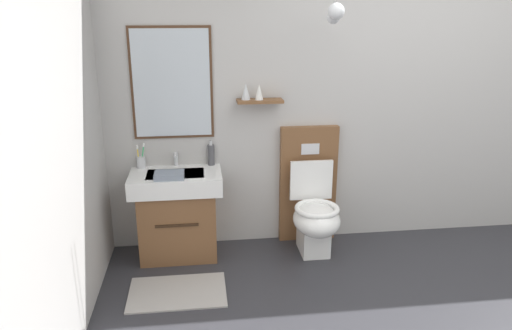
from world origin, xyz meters
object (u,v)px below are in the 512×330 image
(vanity_sink_left, at_px, (178,211))
(toothbrush_cup, at_px, (141,161))
(folded_hand_towel, at_px, (169,175))
(soap_dispenser, at_px, (211,155))
(toilet, at_px, (312,205))

(vanity_sink_left, relative_size, toothbrush_cup, 3.49)
(vanity_sink_left, height_order, toothbrush_cup, toothbrush_cup)
(vanity_sink_left, xyz_separation_m, folded_hand_towel, (-0.04, -0.13, 0.35))
(folded_hand_towel, bearing_deg, toothbrush_cup, 130.32)
(vanity_sink_left, height_order, soap_dispenser, soap_dispenser)
(vanity_sink_left, relative_size, folded_hand_towel, 3.21)
(soap_dispenser, bearing_deg, folded_hand_towel, -138.62)
(toilet, bearing_deg, vanity_sink_left, 179.31)
(toilet, xyz_separation_m, toothbrush_cup, (-1.36, 0.16, 0.38))
(toilet, relative_size, soap_dispenser, 4.94)
(soap_dispenser, bearing_deg, toothbrush_cup, -178.95)
(toilet, relative_size, folded_hand_towel, 4.55)
(toilet, height_order, toothbrush_cup, toilet)
(toilet, distance_m, toothbrush_cup, 1.43)
(vanity_sink_left, bearing_deg, toilet, -0.69)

